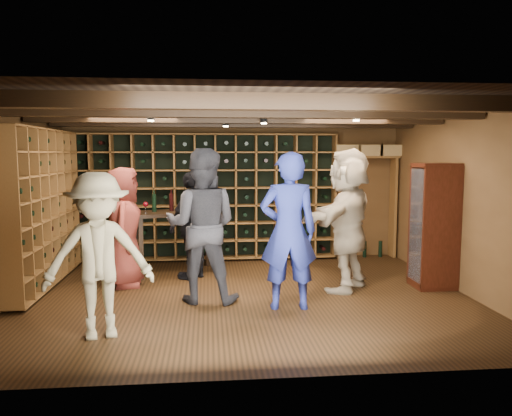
{
  "coord_description": "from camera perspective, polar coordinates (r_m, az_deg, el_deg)",
  "views": [
    {
      "loc": [
        -0.48,
        -6.55,
        1.92
      ],
      "look_at": [
        0.17,
        0.2,
        1.17
      ],
      "focal_mm": 35.0,
      "sensor_mm": 36.0,
      "label": 1
    }
  ],
  "objects": [
    {
      "name": "ground",
      "position": [
        6.84,
        -1.28,
        -10.02
      ],
      "size": [
        6.0,
        6.0,
        0.0
      ],
      "primitive_type": "plane",
      "color": "#321E0E",
      "rests_on": "ground"
    },
    {
      "name": "room_shell",
      "position": [
        6.63,
        -1.36,
        10.61
      ],
      "size": [
        6.0,
        6.0,
        6.0
      ],
      "color": "brown",
      "rests_on": "ground"
    },
    {
      "name": "wine_rack_back",
      "position": [
        8.91,
        -5.78,
        1.3
      ],
      "size": [
        4.65,
        0.3,
        2.2
      ],
      "color": "brown",
      "rests_on": "ground"
    },
    {
      "name": "wine_rack_left",
      "position": [
        7.77,
        -23.07,
        0.1
      ],
      "size": [
        0.3,
        2.65,
        2.2
      ],
      "color": "brown",
      "rests_on": "ground"
    },
    {
      "name": "crate_shelf",
      "position": [
        9.33,
        12.56,
        3.98
      ],
      "size": [
        1.2,
        0.32,
        2.07
      ],
      "color": "brown",
      "rests_on": "ground"
    },
    {
      "name": "display_cabinet",
      "position": [
        7.54,
        19.64,
        -2.19
      ],
      "size": [
        0.55,
        0.5,
        1.75
      ],
      "color": "#38130B",
      "rests_on": "ground"
    },
    {
      "name": "man_blue_shirt",
      "position": [
        6.13,
        3.72,
        -2.66
      ],
      "size": [
        0.72,
        0.49,
        1.93
      ],
      "primitive_type": "imported",
      "rotation": [
        0.0,
        0.0,
        3.11
      ],
      "color": "navy",
      "rests_on": "ground"
    },
    {
      "name": "man_grey_suit",
      "position": [
        6.45,
        -6.2,
        -2.03
      ],
      "size": [
        1.07,
        0.9,
        1.98
      ],
      "primitive_type": "imported",
      "rotation": [
        0.0,
        0.0,
        2.97
      ],
      "color": "black",
      "rests_on": "ground"
    },
    {
      "name": "guest_red_floral",
      "position": [
        7.42,
        -14.91,
        -2.13
      ],
      "size": [
        0.61,
        0.88,
        1.72
      ],
      "primitive_type": "imported",
      "rotation": [
        0.0,
        0.0,
        1.65
      ],
      "color": "maroon",
      "rests_on": "ground"
    },
    {
      "name": "guest_woman_black",
      "position": [
        7.68,
        -7.18,
        -1.99
      ],
      "size": [
        0.94,
        0.99,
        1.64
      ],
      "primitive_type": "imported",
      "rotation": [
        0.0,
        0.0,
        3.99
      ],
      "color": "black",
      "rests_on": "ground"
    },
    {
      "name": "guest_khaki",
      "position": [
        5.42,
        -17.55,
        -5.24
      ],
      "size": [
        1.24,
        0.91,
        1.73
      ],
      "primitive_type": "imported",
      "rotation": [
        0.0,
        0.0,
        0.27
      ],
      "color": "gray",
      "rests_on": "ground"
    },
    {
      "name": "guest_beige",
      "position": [
        7.1,
        10.43,
        -1.31
      ],
      "size": [
        1.58,
        1.83,
        1.99
      ],
      "primitive_type": "imported",
      "rotation": [
        0.0,
        0.0,
        4.07
      ],
      "color": "tan",
      "rests_on": "ground"
    },
    {
      "name": "tasting_table",
      "position": [
        8.09,
        -9.17,
        -1.26
      ],
      "size": [
        1.46,
        1.01,
        1.28
      ],
      "rotation": [
        0.0,
        0.0,
        0.29
      ],
      "color": "black",
      "rests_on": "ground"
    }
  ]
}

